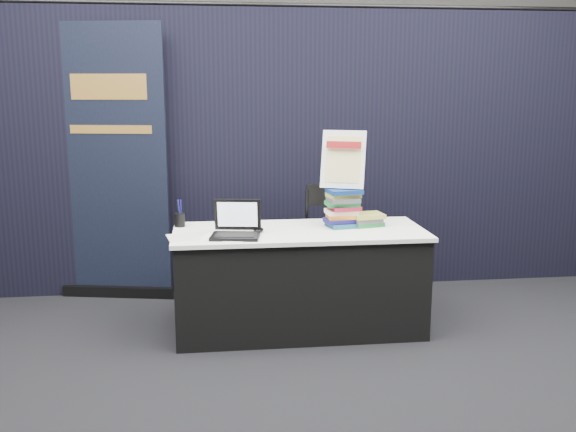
# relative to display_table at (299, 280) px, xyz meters

# --- Properties ---
(floor) EXTENTS (8.00, 8.00, 0.00)m
(floor) POSITION_rel_display_table_xyz_m (0.00, -0.55, -0.38)
(floor) COLOR black
(floor) RESTS_ON ground
(wall_back) EXTENTS (8.00, 0.02, 3.50)m
(wall_back) POSITION_rel_display_table_xyz_m (0.00, 3.45, 1.37)
(wall_back) COLOR #A7A49E
(wall_back) RESTS_ON floor
(drape_partition) EXTENTS (6.00, 0.08, 2.40)m
(drape_partition) POSITION_rel_display_table_xyz_m (0.00, 1.05, 0.82)
(drape_partition) COLOR black
(drape_partition) RESTS_ON floor
(display_table) EXTENTS (1.80, 0.75, 0.75)m
(display_table) POSITION_rel_display_table_xyz_m (0.00, 0.00, 0.00)
(display_table) COLOR black
(display_table) RESTS_ON floor
(laptop) EXTENTS (0.36, 0.31, 0.25)m
(laptop) POSITION_rel_display_table_xyz_m (-0.47, -0.15, 0.43)
(laptop) COLOR black
(laptop) RESTS_ON display_table
(mouse) EXTENTS (0.09, 0.13, 0.04)m
(mouse) POSITION_rel_display_table_xyz_m (-0.30, -0.04, 0.39)
(mouse) COLOR black
(mouse) RESTS_ON display_table
(brochure_left) EXTENTS (0.35, 0.27, 0.00)m
(brochure_left) POSITION_rel_display_table_xyz_m (-0.77, -0.13, 0.38)
(brochure_left) COLOR silver
(brochure_left) RESTS_ON display_table
(brochure_mid) EXTENTS (0.37, 0.30, 0.00)m
(brochure_mid) POSITION_rel_display_table_xyz_m (-0.52, -0.16, 0.38)
(brochure_mid) COLOR white
(brochure_mid) RESTS_ON display_table
(brochure_right) EXTENTS (0.32, 0.28, 0.00)m
(brochure_right) POSITION_rel_display_table_xyz_m (-0.45, -0.23, 0.38)
(brochure_right) COLOR white
(brochure_right) RESTS_ON display_table
(pen_cup) EXTENTS (0.10, 0.10, 0.10)m
(pen_cup) POSITION_rel_display_table_xyz_m (-0.86, 0.21, 0.42)
(pen_cup) COLOR black
(pen_cup) RESTS_ON display_table
(book_stack_tall) EXTENTS (0.24, 0.20, 0.28)m
(book_stack_tall) POSITION_rel_display_table_xyz_m (0.33, 0.07, 0.51)
(book_stack_tall) COLOR #1B5567
(book_stack_tall) RESTS_ON display_table
(book_stack_short) EXTENTS (0.24, 0.20, 0.09)m
(book_stack_short) POSITION_rel_display_table_xyz_m (0.51, 0.08, 0.42)
(book_stack_short) COLOR #1F7435
(book_stack_short) RESTS_ON display_table
(info_sign) EXTENTS (0.34, 0.23, 0.43)m
(info_sign) POSITION_rel_display_table_xyz_m (0.33, 0.11, 0.86)
(info_sign) COLOR black
(info_sign) RESTS_ON book_stack_tall
(pullup_banner) EXTENTS (0.96, 0.29, 2.27)m
(pullup_banner) POSITION_rel_display_table_xyz_m (-1.42, 0.95, 0.63)
(pullup_banner) COLOR black
(pullup_banner) RESTS_ON floor
(stacking_chair) EXTENTS (0.48, 0.48, 0.99)m
(stacking_chair) POSITION_rel_display_table_xyz_m (0.35, 0.36, 0.18)
(stacking_chair) COLOR black
(stacking_chair) RESTS_ON floor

